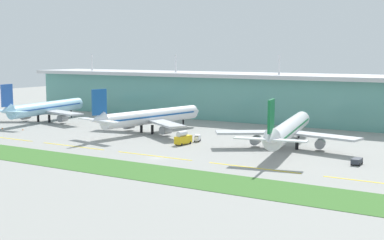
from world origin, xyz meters
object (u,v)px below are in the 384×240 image
Objects in this scene: pushback_tug at (357,161)px; safety_cone_left_wingtip at (23,129)px; airliner_nearest at (45,108)px; baggage_cart at (197,138)px; fuel_truck at (183,138)px; airliner_far_middle at (288,129)px; safety_cone_nose_front at (2,128)px; airliner_near_middle at (149,117)px.

safety_cone_left_wingtip is (-136.99, -1.14, -0.75)m from pushback_tug.
airliner_nearest reaches higher than baggage_cart.
baggage_cart is at bearing 82.96° from fuel_truck.
airliner_far_middle is 9.11× the size of fuel_truck.
baggage_cart is at bearing -7.55° from airliner_nearest.
airliner_nearest is 151.05m from pushback_tug.
baggage_cart is (-33.16, -4.04, -5.19)m from airliner_far_middle.
airliner_nearest is 122.60m from airliner_far_middle.
safety_cone_nose_front is (1.81, -26.43, -6.09)m from airliner_nearest.
fuel_truck is (-1.02, -8.27, 1.00)m from baggage_cart.
airliner_far_middle reaches higher than fuel_truck.
safety_cone_left_wingtip is (-110.19, -16.67, -6.10)m from airliner_far_middle.
safety_cone_nose_front is (-60.01, -23.04, -6.09)m from airliner_near_middle.
airliner_nearest and airliner_near_middle have the same top height.
airliner_far_middle reaches higher than baggage_cart.
baggage_cart is 5.71× the size of safety_cone_left_wingtip.
pushback_tug is 147.37m from safety_cone_nose_front.
airliner_nearest is 27.18m from safety_cone_nose_front.
safety_cone_left_wingtip is at bearing -171.40° from airliner_far_middle.
airliner_near_middle reaches higher than pushback_tug.
airliner_nearest is 0.99× the size of airliner_near_middle.
airliner_nearest is 90.12m from baggage_cart.
pushback_tug is at bearing 1.21° from safety_cone_nose_front.
safety_cone_nose_front is (-120.55, -18.65, -6.10)m from airliner_far_middle.
airliner_nearest is at bearing 176.36° from airliner_far_middle.
airliner_far_middle is 36.58m from fuel_truck.
airliner_nearest is 14.66× the size of baggage_cart.
airliner_near_middle is 0.87× the size of airliner_far_middle.
pushback_tug is (149.15, -23.31, -5.34)m from airliner_nearest.
fuel_truck is (26.35, -16.71, -4.18)m from airliner_near_middle.
airliner_far_middle is 111.62m from safety_cone_left_wingtip.
airliner_near_middle is 89.73m from pushback_tug.
airliner_far_middle is at bearing 149.90° from pushback_tug.
airliner_nearest is at bearing 116.44° from safety_cone_left_wingtip.
airliner_far_middle is at bearing -4.15° from airliner_near_middle.
airliner_near_middle is at bearing -3.14° from airliner_nearest.
airliner_far_middle is at bearing 19.81° from fuel_truck.
safety_cone_left_wingtip is at bearing -157.01° from airliner_near_middle.
safety_cone_nose_front is (-147.34, -3.12, -0.75)m from pushback_tug.
safety_cone_nose_front is at bearing -171.21° from airliner_far_middle.
airliner_nearest is 7.89× the size of fuel_truck.
baggage_cart reaches higher than pushback_tug.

